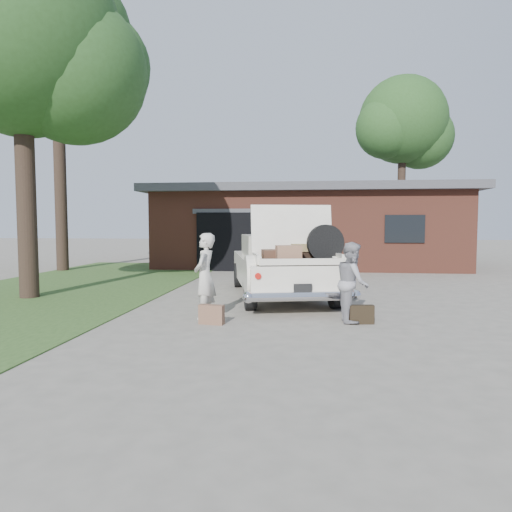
# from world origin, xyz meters

# --- Properties ---
(ground) EXTENTS (90.00, 90.00, 0.00)m
(ground) POSITION_xyz_m (0.00, 0.00, 0.00)
(ground) COLOR gray
(ground) RESTS_ON ground
(grass_strip) EXTENTS (6.00, 16.00, 0.02)m
(grass_strip) POSITION_xyz_m (-5.50, 3.00, 0.01)
(grass_strip) COLOR #2D4C1E
(grass_strip) RESTS_ON ground
(house) EXTENTS (12.80, 7.80, 3.30)m
(house) POSITION_xyz_m (0.98, 11.47, 1.67)
(house) COLOR brown
(house) RESTS_ON ground
(tree_left) EXTENTS (5.29, 4.60, 8.41)m
(tree_left) POSITION_xyz_m (-5.48, 1.27, 5.84)
(tree_left) COLOR #38281E
(tree_left) RESTS_ON ground
(tree_back) EXTENTS (6.28, 5.46, 11.46)m
(tree_back) POSITION_xyz_m (-8.13, 7.46, 8.35)
(tree_back) COLOR #38281E
(tree_back) RESTS_ON ground
(tree_right) EXTENTS (5.58, 4.85, 10.03)m
(tree_right) POSITION_xyz_m (6.35, 17.93, 7.26)
(tree_right) COLOR #38281E
(tree_right) RESTS_ON ground
(sedan) EXTENTS (3.14, 5.58, 2.17)m
(sedan) POSITION_xyz_m (0.42, 2.19, 0.78)
(sedan) COLOR white
(sedan) RESTS_ON ground
(woman_left) EXTENTS (0.43, 0.61, 1.60)m
(woman_left) POSITION_xyz_m (-0.82, -0.58, 0.80)
(woman_left) COLOR beige
(woman_left) RESTS_ON ground
(woman_right) EXTENTS (0.59, 0.74, 1.45)m
(woman_right) POSITION_xyz_m (1.88, -0.54, 0.72)
(woman_right) COLOR gray
(woman_right) RESTS_ON ground
(suitcase_left) EXTENTS (0.47, 0.22, 0.35)m
(suitcase_left) POSITION_xyz_m (-0.60, -1.05, 0.17)
(suitcase_left) COLOR brown
(suitcase_left) RESTS_ON ground
(suitcase_right) EXTENTS (0.45, 0.19, 0.33)m
(suitcase_right) POSITION_xyz_m (2.04, -0.71, 0.17)
(suitcase_right) COLOR black
(suitcase_right) RESTS_ON ground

